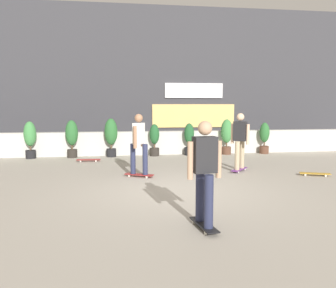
# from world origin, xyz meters

# --- Properties ---
(ground_plane) EXTENTS (48.00, 48.00, 0.00)m
(ground_plane) POSITION_xyz_m (0.00, 0.00, 0.00)
(ground_plane) COLOR #A8A093
(planter_wall) EXTENTS (18.00, 0.40, 0.90)m
(planter_wall) POSITION_xyz_m (0.00, 6.00, 0.45)
(planter_wall) COLOR beige
(planter_wall) RESTS_ON ground
(building_backdrop) EXTENTS (20.00, 2.08, 6.50)m
(building_backdrop) POSITION_xyz_m (0.00, 10.00, 3.25)
(building_backdrop) COLOR #38383D
(building_backdrop) RESTS_ON ground
(potted_plant_0) EXTENTS (0.43, 0.43, 1.34)m
(potted_plant_0) POSITION_xyz_m (-4.43, 5.55, 0.75)
(potted_plant_0) COLOR black
(potted_plant_0) RESTS_ON ground
(potted_plant_1) EXTENTS (0.45, 0.45, 1.37)m
(potted_plant_1) POSITION_xyz_m (-2.96, 5.55, 0.78)
(potted_plant_1) COLOR #2D2823
(potted_plant_1) RESTS_ON ground
(potted_plant_2) EXTENTS (0.48, 0.48, 1.43)m
(potted_plant_2) POSITION_xyz_m (-1.55, 5.55, 0.82)
(potted_plant_2) COLOR black
(potted_plant_2) RESTS_ON ground
(potted_plant_3) EXTENTS (0.37, 0.37, 1.21)m
(potted_plant_3) POSITION_xyz_m (0.08, 5.55, 0.64)
(potted_plant_3) COLOR #2D2823
(potted_plant_3) RESTS_ON ground
(potted_plant_4) EXTENTS (0.38, 0.38, 1.23)m
(potted_plant_4) POSITION_xyz_m (1.42, 5.55, 0.66)
(potted_plant_4) COLOR black
(potted_plant_4) RESTS_ON ground
(potted_plant_5) EXTENTS (0.45, 0.45, 1.37)m
(potted_plant_5) POSITION_xyz_m (2.91, 5.55, 0.78)
(potted_plant_5) COLOR brown
(potted_plant_5) RESTS_ON ground
(potted_plant_6) EXTENTS (0.38, 0.38, 1.23)m
(potted_plant_6) POSITION_xyz_m (4.46, 5.55, 0.66)
(potted_plant_6) COLOR brown
(potted_plant_6) RESTS_ON ground
(skater_mid_plaza) EXTENTS (0.56, 0.82, 1.70)m
(skater_mid_plaza) POSITION_xyz_m (-0.02, -2.50, 0.94)
(skater_mid_plaza) COLOR black
(skater_mid_plaza) RESTS_ON ground
(skater_by_wall_right) EXTENTS (0.68, 0.73, 1.70)m
(skater_by_wall_right) POSITION_xyz_m (2.18, 2.03, 0.94)
(skater_by_wall_right) COLOR #72338C
(skater_by_wall_right) RESTS_ON ground
(skater_far_right) EXTENTS (0.80, 0.56, 1.70)m
(skater_far_right) POSITION_xyz_m (-0.76, 1.66, 0.94)
(skater_far_right) COLOR maroon
(skater_far_right) RESTS_ON ground
(skateboard_near_camera) EXTENTS (0.82, 0.47, 0.08)m
(skateboard_near_camera) POSITION_xyz_m (4.01, 1.12, 0.06)
(skateboard_near_camera) COLOR #BF8C26
(skateboard_near_camera) RESTS_ON ground
(skateboard_aside) EXTENTS (0.81, 0.25, 0.08)m
(skateboard_aside) POSITION_xyz_m (-2.31, 4.52, 0.06)
(skateboard_aside) COLOR maroon
(skateboard_aside) RESTS_ON ground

